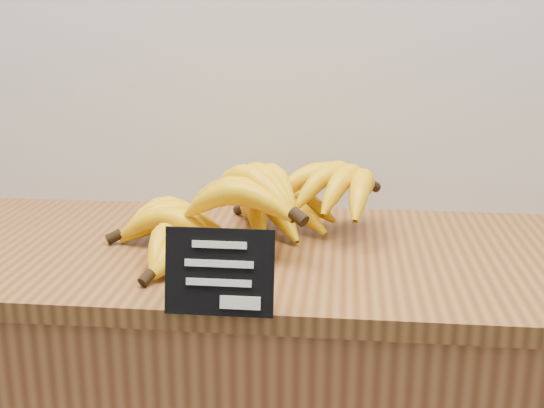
{
  "coord_description": "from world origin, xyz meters",
  "views": [
    {
      "loc": [
        0.22,
        1.66,
        1.32
      ],
      "look_at": [
        0.11,
        2.7,
        1.02
      ],
      "focal_mm": 45.0,
      "sensor_mm": 36.0,
      "label": 1
    }
  ],
  "objects": [
    {
      "name": "chalkboard_sign",
      "position": [
        0.06,
        2.48,
        0.99
      ],
      "size": [
        0.14,
        0.03,
        0.11
      ],
      "primitive_type": "cube",
      "rotation": [
        -0.21,
        0.0,
        0.0
      ],
      "color": "black",
      "rests_on": "counter_top"
    },
    {
      "name": "banana_pile",
      "position": [
        0.07,
        2.78,
        0.99
      ],
      "size": [
        0.53,
        0.42,
        0.13
      ],
      "color": "#ECBB09",
      "rests_on": "counter_top"
    },
    {
      "name": "counter_top",
      "position": [
        0.11,
        2.75,
        0.92
      ],
      "size": [
        1.4,
        0.54,
        0.03
      ],
      "primitive_type": "cube",
      "color": "brown",
      "rests_on": "counter"
    }
  ]
}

